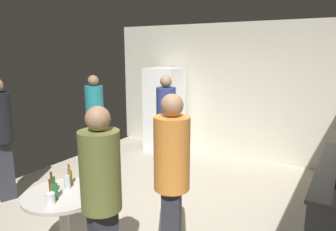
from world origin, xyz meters
TOP-DOWN VIEW (x-y plane):
  - ground_plane at (0.00, 0.00)m, footprint 5.20×5.20m
  - wall_back at (0.00, 2.63)m, footprint 5.32×0.06m
  - refrigerator at (-1.28, 2.20)m, footprint 0.70×0.68m
  - foreground_table at (-0.21, -1.46)m, footprint 0.80×0.80m
  - beer_bottle_amber at (-0.32, -1.27)m, footprint 0.06×0.06m
  - beer_bottle_brown at (-0.31, -1.51)m, footprint 0.06×0.06m
  - beer_bottle_green at (-0.19, -1.57)m, footprint 0.06×0.06m
  - beer_bottle_clear at (-0.25, -1.36)m, footprint 0.06×0.06m
  - plastic_cup_white at (-0.13, -1.67)m, footprint 0.08×0.08m
  - person_in_teal_shirt at (-1.93, 0.77)m, footprint 0.37×0.37m
  - person_in_navy_shirt at (-0.57, 1.13)m, footprint 0.36×0.36m
  - person_in_orange_shirt at (0.84, -1.04)m, footprint 0.44×0.44m
  - person_in_olive_shirt at (0.51, -1.64)m, footprint 0.44×0.44m
  - person_in_black_shirt at (-2.02, -1.01)m, footprint 0.43×0.43m

SIDE VIEW (x-z plane):
  - ground_plane at x=0.00m, z-range -0.10..0.00m
  - foreground_table at x=-0.21m, z-range 0.26..1.00m
  - plastic_cup_white at x=-0.13m, z-range 0.73..0.85m
  - beer_bottle_amber at x=-0.32m, z-range 0.70..0.93m
  - beer_bottle_brown at x=-0.31m, z-range 0.70..0.93m
  - beer_bottle_green at x=-0.19m, z-range 0.70..0.93m
  - beer_bottle_clear at x=-0.25m, z-range 0.70..0.93m
  - refrigerator at x=-1.28m, z-range 0.00..1.80m
  - person_in_teal_shirt at x=-1.93m, z-range 0.15..1.87m
  - person_in_navy_shirt at x=-0.57m, z-range 0.15..1.89m
  - person_in_olive_shirt at x=0.51m, z-range 0.15..1.89m
  - person_in_orange_shirt at x=0.84m, z-range 0.16..1.95m
  - person_in_black_shirt at x=-2.02m, z-range 0.16..1.96m
  - wall_back at x=0.00m, z-range 0.00..2.70m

